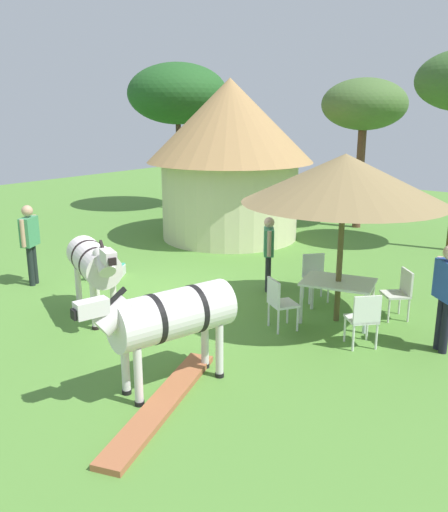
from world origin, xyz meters
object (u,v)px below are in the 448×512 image
patio_chair_east_end (400,291)px  standing_watcher (30,238)px  patio_chair_near_lawn (315,274)px  patio_chair_near_hut (364,317)px  guest_behind_table (447,289)px  striped_lounge_chair (109,267)px  zebra_nearest_camera (94,263)px  acacia_tree_left_background (364,106)px  guest_beside_umbrella (269,247)px  patio_dining_table (338,286)px  acacia_tree_behind_hut (178,94)px  shade_umbrella (345,179)px  patio_chair_west_end (279,300)px  thatched_hut (230,153)px  zebra_by_umbrella (169,316)px

patio_chair_east_end → standing_watcher: (-6.87, -2.97, 0.51)m
patio_chair_near_lawn → patio_chair_near_hut: same height
guest_behind_table → standing_watcher: (-7.90, -2.04, 0.01)m
standing_watcher → striped_lounge_chair: 1.78m
patio_chair_near_lawn → zebra_nearest_camera: zebra_nearest_camera is taller
acacia_tree_left_background → zebra_nearest_camera: bearing=-92.1°
patio_chair_east_end → guest_beside_umbrella: 2.72m
patio_chair_near_hut → striped_lounge_chair: (-5.99, -0.06, -0.27)m
patio_chair_near_hut → striped_lounge_chair: 6.00m
patio_dining_table → acacia_tree_behind_hut: (-9.72, 6.41, 3.50)m
shade_umbrella → zebra_nearest_camera: (-3.47, -2.54, -1.51)m
patio_chair_west_end → acacia_tree_behind_hut: 12.28m
guest_behind_table → striped_lounge_chair: 7.08m
guest_behind_table → acacia_tree_left_background: (-4.95, 7.65, 2.71)m
patio_chair_west_end → zebra_nearest_camera: (-2.87, -1.57, 0.50)m
zebra_nearest_camera → thatched_hut: bearing=-138.9°
patio_chair_east_end → zebra_by_umbrella: (-1.51, -4.34, 0.50)m
patio_chair_near_lawn → patio_chair_west_end: size_ratio=1.00×
standing_watcher → acacia_tree_left_background: acacia_tree_left_background is taller
guest_behind_table → shade_umbrella: bearing=-141.7°
guest_behind_table → zebra_nearest_camera: 5.84m
patio_chair_west_end → patio_chair_near_hut: (1.44, 0.19, 0.00)m
shade_umbrella → striped_lounge_chair: shade_umbrella is taller
patio_chair_near_lawn → zebra_by_umbrella: zebra_by_umbrella is taller
thatched_hut → guest_behind_table: (7.29, -4.06, -1.42)m
zebra_nearest_camera → patio_chair_west_end: bearing=142.9°
patio_dining_table → zebra_nearest_camera: size_ratio=0.68×
patio_chair_near_lawn → guest_behind_table: 2.90m
shade_umbrella → zebra_nearest_camera: 4.56m
patio_chair_near_lawn → patio_chair_west_end: 1.74m
shade_umbrella → patio_chair_near_lawn: (-0.87, 0.75, -2.01)m
patio_chair_near_hut → zebra_by_umbrella: size_ratio=0.39×
acacia_tree_behind_hut → patio_dining_table: bearing=-33.4°
thatched_hut → patio_chair_near_hut: bearing=-36.9°
striped_lounge_chair → acacia_tree_behind_hut: size_ratio=0.18×
patio_chair_near_hut → guest_beside_umbrella: (-2.70, 1.37, 0.41)m
shade_umbrella → patio_chair_west_end: 2.31m
thatched_hut → acacia_tree_behind_hut: (-4.28, 2.48, 1.71)m
zebra_by_umbrella → acacia_tree_left_background: acacia_tree_left_background is taller
standing_watcher → acacia_tree_left_background: (2.94, 9.69, 2.70)m
standing_watcher → acacia_tree_left_background: size_ratio=0.38×
patio_dining_table → patio_chair_west_end: patio_chair_west_end is taller
patio_chair_west_end → guest_behind_table: guest_behind_table is taller
shade_umbrella → patio_chair_near_lawn: bearing=139.4°
zebra_by_umbrella → acacia_tree_left_background: size_ratio=0.50×
guest_beside_umbrella → zebra_by_umbrella: (1.18, -4.13, 0.08)m
patio_chair_near_lawn → zebra_nearest_camera: size_ratio=0.44×
patio_chair_near_lawn → striped_lounge_chair: bearing=-29.1°
thatched_hut → shade_umbrella: thatched_hut is taller
shade_umbrella → patio_chair_east_end: (0.82, 0.80, -2.01)m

